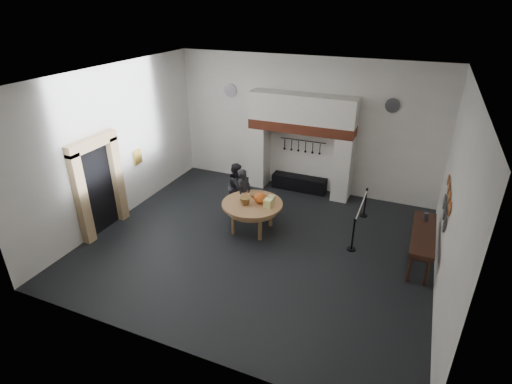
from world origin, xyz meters
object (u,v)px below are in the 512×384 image
at_px(barrier_post_far, 365,203).
at_px(barrier_post_near, 353,235).
at_px(work_table, 252,204).
at_px(iron_range, 299,183).
at_px(side_table, 424,233).
at_px(visitor_near, 244,194).
at_px(visitor_far, 237,187).

bearing_deg(barrier_post_far, barrier_post_near, -90.00).
bearing_deg(work_table, barrier_post_near, 1.64).
height_order(iron_range, barrier_post_near, barrier_post_near).
bearing_deg(work_table, barrier_post_far, 35.94).
distance_m(work_table, barrier_post_far, 3.57).
height_order(side_table, barrier_post_far, same).
xyz_separation_m(visitor_near, barrier_post_far, (3.41, 1.48, -0.34)).
xyz_separation_m(side_table, barrier_post_far, (-1.68, 1.87, -0.42)).
relative_size(visitor_far, side_table, 0.70).
height_order(work_table, visitor_far, visitor_far).
bearing_deg(barrier_post_near, iron_range, 128.75).
height_order(work_table, visitor_near, visitor_near).
relative_size(work_table, barrier_post_far, 1.92).
height_order(iron_range, barrier_post_far, barrier_post_far).
distance_m(iron_range, work_table, 3.19).
relative_size(iron_range, barrier_post_near, 2.11).
xyz_separation_m(work_table, barrier_post_far, (2.87, 2.08, -0.39)).
distance_m(visitor_near, side_table, 5.11).
relative_size(side_table, barrier_post_far, 2.44).
relative_size(iron_range, work_table, 1.10).
relative_size(iron_range, barrier_post_far, 2.11).
xyz_separation_m(barrier_post_near, barrier_post_far, (0.00, 2.00, 0.00)).
distance_m(barrier_post_near, barrier_post_far, 2.00).
bearing_deg(visitor_far, iron_range, -39.80).
bearing_deg(iron_range, visitor_far, -123.66).
distance_m(side_table, barrier_post_far, 2.55).
bearing_deg(visitor_near, side_table, -86.42).
distance_m(visitor_far, barrier_post_far, 3.98).
bearing_deg(work_table, visitor_far, 133.12).
bearing_deg(work_table, side_table, 2.66).
height_order(work_table, barrier_post_far, barrier_post_far).
xyz_separation_m(iron_range, barrier_post_near, (2.42, -3.02, 0.20)).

